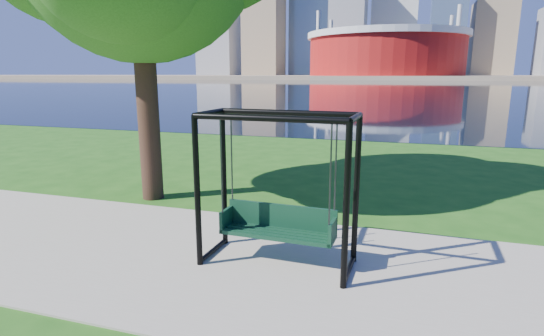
% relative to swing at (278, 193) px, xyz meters
% --- Properties ---
extents(ground, '(900.00, 900.00, 0.00)m').
position_rel_swing_xyz_m(ground, '(-0.34, 0.34, -1.09)').
color(ground, '#1E5114').
rests_on(ground, ground).
extents(path, '(120.00, 4.00, 0.03)m').
position_rel_swing_xyz_m(path, '(-0.34, -0.16, -1.07)').
color(path, '#9E937F').
rests_on(path, ground).
extents(river, '(900.00, 180.00, 0.02)m').
position_rel_swing_xyz_m(river, '(-0.34, 102.34, -1.08)').
color(river, black).
rests_on(river, ground).
extents(far_bank, '(900.00, 228.00, 2.00)m').
position_rel_swing_xyz_m(far_bank, '(-0.34, 306.34, -0.09)').
color(far_bank, '#937F60').
rests_on(far_bank, ground).
extents(stadium, '(83.00, 83.00, 32.00)m').
position_rel_swing_xyz_m(stadium, '(-10.34, 235.34, 13.14)').
color(stadium, maroon).
rests_on(stadium, far_bank).
extents(skyline, '(392.00, 66.00, 96.50)m').
position_rel_swing_xyz_m(skyline, '(-4.61, 319.74, 34.80)').
color(skyline, gray).
rests_on(skyline, far_bank).
extents(swing, '(2.22, 1.02, 2.25)m').
position_rel_swing_xyz_m(swing, '(0.00, 0.00, 0.00)').
color(swing, black).
rests_on(swing, ground).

